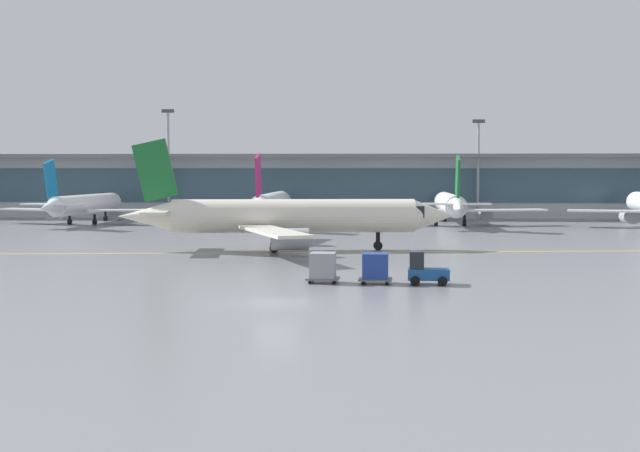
{
  "coord_description": "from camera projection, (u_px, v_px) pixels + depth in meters",
  "views": [
    {
      "loc": [
        4.45,
        -45.04,
        7.2
      ],
      "look_at": [
        1.53,
        18.09,
        3.0
      ],
      "focal_mm": 47.21,
      "sensor_mm": 36.0,
      "label": 1
    }
  ],
  "objects": [
    {
      "name": "taxiway_centreline_stripe",
      "position": [
        292.0,
        253.0,
        73.55
      ],
      "size": [
        109.54,
        10.83,
        0.01
      ],
      "primitive_type": "cube",
      "rotation": [
        0.0,
        0.0,
        0.1
      ],
      "color": "yellow",
      "rests_on": "ground_plane"
    },
    {
      "name": "apron_light_mast_1",
      "position": [
        168.0,
        160.0,
        123.06
      ],
      "size": [
        1.8,
        0.36,
        16.09
      ],
      "color": "gray",
      "rests_on": "ground_plane"
    },
    {
      "name": "ground_plane",
      "position": [
        276.0,
        303.0,
        45.57
      ],
      "size": [
        400.0,
        400.0,
        0.0
      ],
      "primitive_type": "plane",
      "color": "slate"
    },
    {
      "name": "cargo_dolly_trailing",
      "position": [
        323.0,
        266.0,
        53.73
      ],
      "size": [
        2.2,
        1.73,
        1.94
      ],
      "rotation": [
        0.0,
        0.0,
        -0.06
      ],
      "color": "#595B60",
      "rests_on": "ground_plane"
    },
    {
      "name": "apron_light_mast_2",
      "position": [
        478.0,
        165.0,
        121.89
      ],
      "size": [
        1.8,
        0.36,
        14.53
      ],
      "color": "gray",
      "rests_on": "ground_plane"
    },
    {
      "name": "terminal_concourse",
      "position": [
        330.0,
        185.0,
        129.19
      ],
      "size": [
        197.96,
        11.0,
        9.6
      ],
      "color": "#B2B7BC",
      "rests_on": "ground_plane"
    },
    {
      "name": "gate_airplane_2",
      "position": [
        271.0,
        204.0,
        109.61
      ],
      "size": [
        25.88,
        27.8,
        9.22
      ],
      "rotation": [
        0.0,
        0.0,
        1.54
      ],
      "color": "white",
      "rests_on": "ground_plane"
    },
    {
      "name": "cargo_dolly_lead",
      "position": [
        375.0,
        267.0,
        53.36
      ],
      "size": [
        2.2,
        1.73,
        1.94
      ],
      "rotation": [
        0.0,
        0.0,
        -0.06
      ],
      "color": "#595B60",
      "rests_on": "ground_plane"
    },
    {
      "name": "taxiing_regional_jet",
      "position": [
        289.0,
        217.0,
        75.32
      ],
      "size": [
        30.26,
        28.01,
        10.02
      ],
      "rotation": [
        0.0,
        0.0,
        0.1
      ],
      "color": "silver",
      "rests_on": "ground_plane"
    },
    {
      "name": "gate_airplane_3",
      "position": [
        450.0,
        205.0,
        110.36
      ],
      "size": [
        25.26,
        27.11,
        9.0
      ],
      "rotation": [
        0.0,
        0.0,
        1.55
      ],
      "color": "white",
      "rests_on": "ground_plane"
    },
    {
      "name": "baggage_tug",
      "position": [
        425.0,
        270.0,
        53.03
      ],
      "size": [
        2.69,
        1.77,
        2.1
      ],
      "rotation": [
        0.0,
        0.0,
        -0.06
      ],
      "color": "#194C8C",
      "rests_on": "ground_plane"
    },
    {
      "name": "gate_airplane_1",
      "position": [
        86.0,
        205.0,
        112.76
      ],
      "size": [
        23.96,
        25.88,
        8.57
      ],
      "rotation": [
        0.0,
        0.0,
        1.48
      ],
      "color": "white",
      "rests_on": "ground_plane"
    }
  ]
}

